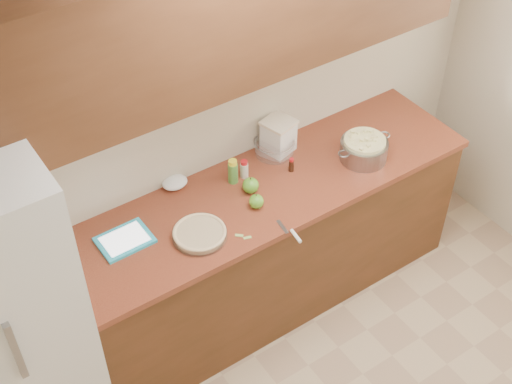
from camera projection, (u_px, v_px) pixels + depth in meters
room_shell at (468, 338)px, 2.72m from camera, size 3.60×3.60×3.60m
counter_run at (253, 251)px, 4.19m from camera, size 2.64×0.68×0.92m
upper_cabinets at (233, 11)px, 3.27m from camera, size 2.60×0.34×0.70m
pie at (200, 234)px, 3.62m from camera, size 0.28×0.28×0.05m
colander at (364, 149)px, 4.06m from camera, size 0.37×0.27×0.14m
flour_canister at (278, 136)px, 4.09m from camera, size 0.20×0.20×0.21m
tablet at (125, 240)px, 3.61m from camera, size 0.27×0.21×0.02m
paring_knife at (294, 235)px, 3.64m from camera, size 0.04×0.20×0.02m
lemon_bottle at (233, 172)px, 3.90m from camera, size 0.06×0.06×0.15m
cinnamon_shaker at (244, 169)px, 3.95m from camera, size 0.05×0.05×0.11m
vanilla_bottle at (291, 165)px, 3.99m from camera, size 0.03×0.03×0.09m
mixing_bowl at (274, 146)px, 4.10m from camera, size 0.24×0.24×0.09m
paper_towel at (175, 182)px, 3.90m from camera, size 0.17×0.15×0.06m
apple_left at (256, 201)px, 3.78m from camera, size 0.08×0.08×0.09m
apple_center at (251, 185)px, 3.86m from camera, size 0.09×0.09×0.10m
peel_a at (256, 207)px, 3.80m from camera, size 0.05×0.05×0.00m
peel_b at (247, 238)px, 3.63m from camera, size 0.04×0.03×0.00m
peel_c at (239, 235)px, 3.64m from camera, size 0.04×0.04×0.00m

